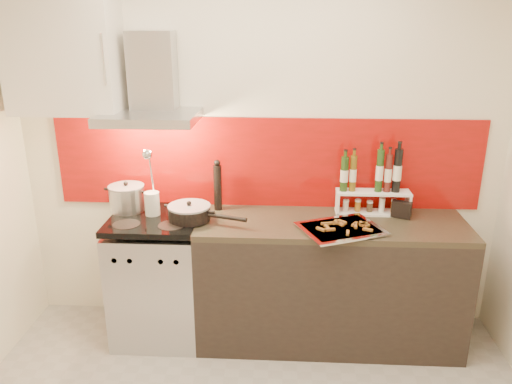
# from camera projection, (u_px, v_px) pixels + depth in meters

# --- Properties ---
(back_wall) EXTENTS (3.40, 0.02, 2.60)m
(back_wall) POSITION_uv_depth(u_px,v_px,m) (260.00, 151.00, 3.51)
(back_wall) COLOR silver
(back_wall) RESTS_ON ground
(backsplash) EXTENTS (3.00, 0.02, 0.64)m
(backsplash) POSITION_uv_depth(u_px,v_px,m) (267.00, 163.00, 3.52)
(backsplash) COLOR maroon
(backsplash) RESTS_ON back_wall
(range_stove) EXTENTS (0.60, 0.60, 0.91)m
(range_stove) POSITION_uv_depth(u_px,v_px,m) (159.00, 278.00, 3.54)
(range_stove) COLOR #B7B7BA
(range_stove) RESTS_ON ground
(counter) EXTENTS (1.80, 0.60, 0.90)m
(counter) POSITION_uv_depth(u_px,v_px,m) (329.00, 281.00, 3.48)
(counter) COLOR black
(counter) RESTS_ON ground
(range_hood) EXTENTS (0.62, 0.50, 0.61)m
(range_hood) POSITION_uv_depth(u_px,v_px,m) (151.00, 90.00, 3.25)
(range_hood) COLOR #B7B7BA
(range_hood) RESTS_ON back_wall
(upper_cabinet) EXTENTS (0.70, 0.35, 0.72)m
(upper_cabinet) POSITION_uv_depth(u_px,v_px,m) (64.00, 57.00, 3.20)
(upper_cabinet) COLOR silver
(upper_cabinet) RESTS_ON back_wall
(stock_pot) EXTENTS (0.25, 0.25, 0.21)m
(stock_pot) POSITION_uv_depth(u_px,v_px,m) (127.00, 198.00, 3.47)
(stock_pot) COLOR #B7B7BA
(stock_pot) RESTS_ON range_stove
(saute_pan) EXTENTS (0.54, 0.29, 0.13)m
(saute_pan) POSITION_uv_depth(u_px,v_px,m) (190.00, 212.00, 3.32)
(saute_pan) COLOR black
(saute_pan) RESTS_ON range_stove
(utensil_jar) EXTENTS (0.10, 0.15, 0.49)m
(utensil_jar) POSITION_uv_depth(u_px,v_px,m) (151.00, 197.00, 3.37)
(utensil_jar) COLOR silver
(utensil_jar) RESTS_ON range_stove
(pepper_mill) EXTENTS (0.06, 0.06, 0.36)m
(pepper_mill) POSITION_uv_depth(u_px,v_px,m) (218.00, 186.00, 3.49)
(pepper_mill) COLOR black
(pepper_mill) RESTS_ON counter
(step_shelf) EXTENTS (0.50, 0.14, 0.46)m
(step_shelf) POSITION_uv_depth(u_px,v_px,m) (374.00, 187.00, 3.41)
(step_shelf) COLOR white
(step_shelf) RESTS_ON counter
(caddy_box) EXTENTS (0.14, 0.10, 0.11)m
(caddy_box) POSITION_uv_depth(u_px,v_px,m) (401.00, 209.00, 3.37)
(caddy_box) COLOR black
(caddy_box) RESTS_ON counter
(baking_tray) EXTENTS (0.60, 0.54, 0.03)m
(baking_tray) POSITION_uv_depth(u_px,v_px,m) (341.00, 229.00, 3.17)
(baking_tray) COLOR silver
(baking_tray) RESTS_ON counter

